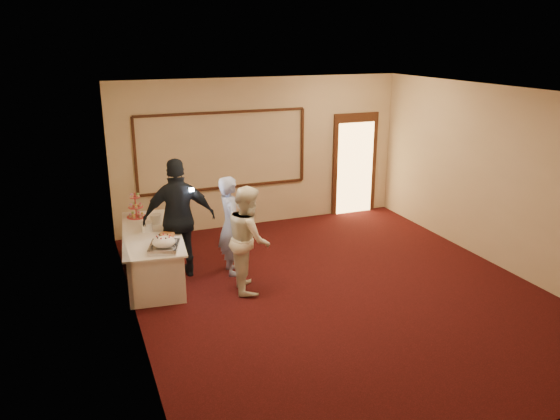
# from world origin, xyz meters

# --- Properties ---
(floor) EXTENTS (7.00, 7.00, 0.00)m
(floor) POSITION_xyz_m (0.00, 0.00, 0.00)
(floor) COLOR black
(floor) RESTS_ON ground
(room_walls) EXTENTS (6.04, 7.04, 3.02)m
(room_walls) POSITION_xyz_m (0.00, 0.00, 2.03)
(room_walls) COLOR beige
(room_walls) RESTS_ON floor
(wall_molding) EXTENTS (3.45, 0.04, 1.55)m
(wall_molding) POSITION_xyz_m (-0.80, 3.47, 1.60)
(wall_molding) COLOR #381910
(wall_molding) RESTS_ON room_walls
(doorway) EXTENTS (1.05, 0.07, 2.20)m
(doorway) POSITION_xyz_m (2.15, 3.45, 1.08)
(doorway) COLOR #381910
(doorway) RESTS_ON floor
(buffet_table) EXTENTS (1.15, 2.42, 0.77)m
(buffet_table) POSITION_xyz_m (-2.55, 1.56, 0.39)
(buffet_table) COLOR silver
(buffet_table) RESTS_ON floor
(pavlova_tray) EXTENTS (0.54, 0.64, 0.21)m
(pavlova_tray) POSITION_xyz_m (-2.49, 0.72, 0.86)
(pavlova_tray) COLOR #AFB2B6
(pavlova_tray) RESTS_ON buffet_table
(cupcake_stand) EXTENTS (0.33, 0.33, 0.48)m
(cupcake_stand) POSITION_xyz_m (-2.67, 2.41, 0.94)
(cupcake_stand) COLOR #D2484F
(cupcake_stand) RESTS_ON buffet_table
(plate_stack_a) EXTENTS (0.19, 0.19, 0.16)m
(plate_stack_a) POSITION_xyz_m (-2.61, 1.61, 0.85)
(plate_stack_a) COLOR white
(plate_stack_a) RESTS_ON buffet_table
(plate_stack_b) EXTENTS (0.19, 0.19, 0.16)m
(plate_stack_b) POSITION_xyz_m (-2.41, 1.95, 0.85)
(plate_stack_b) COLOR white
(plate_stack_b) RESTS_ON buffet_table
(tart) EXTENTS (0.28, 0.28, 0.06)m
(tart) POSITION_xyz_m (-2.36, 1.24, 0.80)
(tart) COLOR white
(tart) RESTS_ON buffet_table
(man) EXTENTS (0.42, 0.61, 1.64)m
(man) POSITION_xyz_m (-1.32, 1.26, 0.82)
(man) COLOR #9AAFEC
(man) RESTS_ON floor
(woman) EXTENTS (0.75, 0.90, 1.64)m
(woman) POSITION_xyz_m (-1.24, 0.58, 0.82)
(woman) COLOR white
(woman) RESTS_ON floor
(guest) EXTENTS (1.19, 0.60, 1.95)m
(guest) POSITION_xyz_m (-2.11, 1.45, 0.98)
(guest) COLOR black
(guest) RESTS_ON floor
(camera_flash) EXTENTS (0.08, 0.06, 0.05)m
(camera_flash) POSITION_xyz_m (-1.93, 1.25, 1.48)
(camera_flash) COLOR white
(camera_flash) RESTS_ON guest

